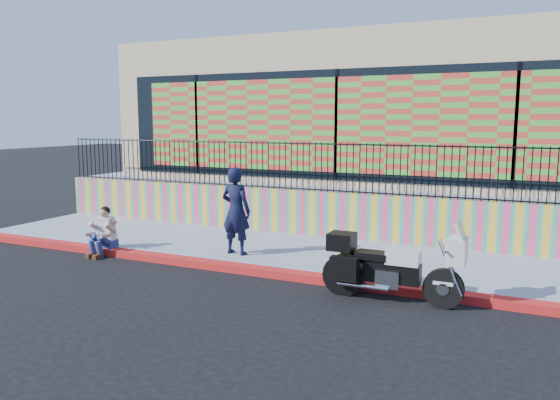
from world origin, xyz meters
The scene contains 10 objects.
ground centered at (0.00, 0.00, 0.00)m, with size 90.00×90.00×0.00m, color black.
red_curb centered at (0.00, 0.00, 0.07)m, with size 16.00×0.30×0.15m, color red.
sidewalk centered at (0.00, 1.65, 0.07)m, with size 16.00×3.00×0.15m, color #8E95AA.
mural_wall centered at (0.00, 3.25, 0.70)m, with size 16.00×0.20×1.10m, color #FA4273.
metal_fence centered at (0.00, 3.25, 1.85)m, with size 15.80×0.04×1.20m, color black, non-canonical shape.
elevated_platform centered at (0.00, 8.35, 0.62)m, with size 16.00×10.00×1.25m, color #8E95AA.
storefront_building centered at (0.00, 8.13, 3.25)m, with size 14.00×8.06×4.00m.
police_motorcycle centered at (2.55, -0.44, 0.60)m, with size 2.31×0.76×1.44m.
police_officer centered at (-1.04, 0.76, 1.08)m, with size 0.68×0.45×1.86m, color black.
seated_man centered at (-3.94, -0.12, 0.45)m, with size 0.54×0.71×1.06m.
Camera 1 is at (4.61, -9.15, 2.98)m, focal length 35.00 mm.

